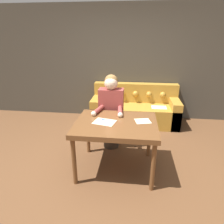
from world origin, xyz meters
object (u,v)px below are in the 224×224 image
dining_table (116,127)px  scissors (105,120)px  couch (135,109)px  person (111,111)px

dining_table → scissors: (-0.17, 0.05, 0.08)m
dining_table → scissors: 0.20m
dining_table → couch: size_ratio=0.60×
person → dining_table: bearing=-76.9°
scissors → person: bearing=87.8°
couch → scissors: 1.87m
dining_table → person: person is taller
couch → scissors: (-0.44, -1.76, 0.46)m
dining_table → scissors: bearing=164.5°
couch → scissors: bearing=-104.0°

